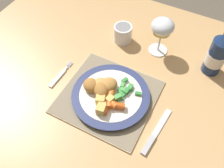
# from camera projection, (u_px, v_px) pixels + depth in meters

# --- Properties ---
(ground_plane) EXTENTS (6.00, 6.00, 0.00)m
(ground_plane) POSITION_uv_depth(u_px,v_px,m) (107.00, 153.00, 1.50)
(ground_plane) COLOR brown
(dining_table) EXTENTS (1.20, 1.03, 0.74)m
(dining_table) POSITION_uv_depth(u_px,v_px,m) (105.00, 93.00, 0.97)
(dining_table) COLOR tan
(dining_table) RESTS_ON ground
(placemat) EXTENTS (0.31, 0.30, 0.01)m
(placemat) POSITION_uv_depth(u_px,v_px,m) (108.00, 97.00, 0.85)
(placemat) COLOR tan
(placemat) RESTS_ON dining_table
(dinner_plate) EXTENTS (0.26, 0.26, 0.02)m
(dinner_plate) POSITION_uv_depth(u_px,v_px,m) (111.00, 96.00, 0.84)
(dinner_plate) COLOR white
(dinner_plate) RESTS_ON placemat
(breaded_croquettes) EXTENTS (0.13, 0.11, 0.04)m
(breaded_croquettes) POSITION_uv_depth(u_px,v_px,m) (101.00, 86.00, 0.83)
(breaded_croquettes) COLOR #A87033
(breaded_croquettes) RESTS_ON dinner_plate
(green_beans_pile) EXTENTS (0.11, 0.11, 0.02)m
(green_beans_pile) POSITION_uv_depth(u_px,v_px,m) (124.00, 91.00, 0.83)
(green_beans_pile) COLOR #338438
(green_beans_pile) RESTS_ON dinner_plate
(glazed_carrots) EXTENTS (0.08, 0.11, 0.02)m
(glazed_carrots) POSITION_uv_depth(u_px,v_px,m) (112.00, 101.00, 0.80)
(glazed_carrots) COLOR orange
(glazed_carrots) RESTS_ON dinner_plate
(fork) EXTENTS (0.02, 0.13, 0.01)m
(fork) POSITION_uv_depth(u_px,v_px,m) (59.00, 76.00, 0.90)
(fork) COLOR silver
(fork) RESTS_ON dining_table
(table_knife) EXTENTS (0.04, 0.18, 0.01)m
(table_knife) POSITION_uv_depth(u_px,v_px,m) (154.00, 135.00, 0.77)
(table_knife) COLOR silver
(table_knife) RESTS_ON dining_table
(wine_glass) EXTENTS (0.08, 0.08, 0.15)m
(wine_glass) POSITION_uv_depth(u_px,v_px,m) (162.00, 28.00, 0.89)
(wine_glass) COLOR silver
(wine_glass) RESTS_ON dining_table
(bottle) EXTENTS (0.07, 0.07, 0.23)m
(bottle) POSITION_uv_depth(u_px,v_px,m) (217.00, 54.00, 0.86)
(bottle) COLOR navy
(bottle) RESTS_ON dining_table
(roast_potatoes) EXTENTS (0.06, 0.08, 0.03)m
(roast_potatoes) POSITION_uv_depth(u_px,v_px,m) (102.00, 104.00, 0.79)
(roast_potatoes) COLOR #DBB256
(roast_potatoes) RESTS_ON dinner_plate
(drinking_cup) EXTENTS (0.07, 0.07, 0.07)m
(drinking_cup) POSITION_uv_depth(u_px,v_px,m) (123.00, 33.00, 0.99)
(drinking_cup) COLOR white
(drinking_cup) RESTS_ON dining_table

